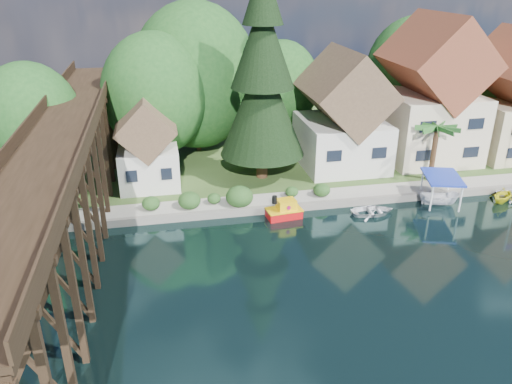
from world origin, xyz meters
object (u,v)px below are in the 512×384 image
house_left (343,118)px  shed (148,149)px  trestle_bridge (68,178)px  boat_yellow (503,194)px  palm_tree (437,130)px  tugboat (284,210)px  boat_canopy (440,193)px  house_center (430,99)px  conifer (262,80)px  boat_white_a (373,210)px

house_left → shed: (-18.00, -1.50, -1.31)m
trestle_bridge → shed: 10.69m
trestle_bridge → boat_yellow: trestle_bridge is taller
house_left → palm_tree: house_left is taller
tugboat → boat_yellow: bearing=-2.2°
boat_canopy → house_left: bearing=120.1°
palm_tree → house_center: bearing=68.2°
palm_tree → boat_yellow: palm_tree is taller
house_center → tugboat: (-16.77, -9.47, -5.82)m
house_center → boat_canopy: (-3.67, -9.71, -5.32)m
house_left → tugboat: house_left is taller
shed → house_center: bearing=4.2°
shed → tugboat: (10.23, -7.47, -3.23)m
trestle_bridge → conifer: (14.98, 9.28, 3.99)m
palm_tree → tugboat: bearing=-164.8°
tugboat → boat_yellow: (18.67, -0.73, 0.12)m
conifer → boat_canopy: (13.35, -7.66, -8.24)m
house_left → boat_white_a: house_left is taller
house_center → conifer: bearing=-173.1°
trestle_bridge → house_center: bearing=19.5°
boat_white_a → tugboat: bearing=83.6°
conifer → boat_canopy: bearing=-29.8°
house_center → tugboat: bearing=-150.6°
conifer → tugboat: (0.25, -7.42, -8.74)m
house_left → conifer: 9.18m
house_left → tugboat: size_ratio=3.80×
house_left → house_center: (9.00, 0.50, 1.28)m
house_center → conifer: 17.39m
conifer → boat_yellow: (18.92, -8.15, -8.62)m
boat_white_a → boat_yellow: 11.61m
house_left → boat_canopy: 11.38m
trestle_bridge → house_left: house_left is taller
shed → boat_white_a: (17.30, -8.27, -3.47)m
palm_tree → boat_canopy: 5.99m
boat_canopy → boat_yellow: (5.57, -0.49, -0.38)m
trestle_bridge → boat_canopy: 28.70m
conifer → tugboat: bearing=-88.1°
palm_tree → trestle_bridge: bearing=-169.0°
house_left → boat_white_a: (-0.70, -9.77, -4.78)m
trestle_bridge → boat_white_a: trestle_bridge is taller
tugboat → boat_canopy: size_ratio=0.63×
shed → boat_white_a: shed is taller
house_center → tugboat: 20.12m
palm_tree → boat_canopy: size_ratio=1.15×
boat_canopy → boat_yellow: 5.61m
tugboat → boat_canopy: 13.11m
house_left → boat_yellow: size_ratio=4.03×
boat_canopy → boat_yellow: size_ratio=1.68×
house_center → boat_yellow: house_center is taller
tugboat → boat_yellow: tugboat is taller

